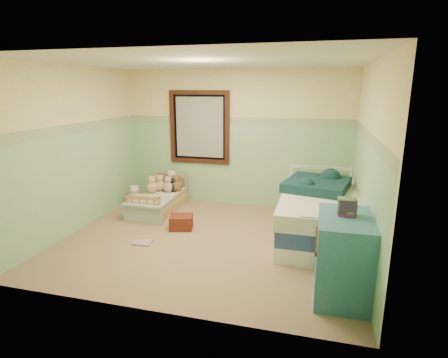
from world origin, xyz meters
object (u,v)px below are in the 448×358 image
(twin_bed_frame, at_px, (317,230))
(floor_book, at_px, (142,243))
(toddler_bed_frame, at_px, (159,206))
(dresser, at_px, (343,256))
(red_pillow, at_px, (181,222))
(plush_floor_cream, at_px, (135,199))
(plush_floor_tan, at_px, (140,205))

(twin_bed_frame, xyz_separation_m, floor_book, (-2.42, -0.89, -0.10))
(toddler_bed_frame, bearing_deg, twin_bed_frame, -10.27)
(dresser, distance_m, red_pillow, 2.71)
(plush_floor_cream, bearing_deg, toddler_bed_frame, -10.62)
(toddler_bed_frame, bearing_deg, floor_book, -74.94)
(twin_bed_frame, bearing_deg, floor_book, -159.75)
(red_pillow, relative_size, floor_book, 1.38)
(plush_floor_tan, height_order, red_pillow, red_pillow)
(dresser, xyz_separation_m, floor_book, (-2.69, 0.64, -0.43))
(plush_floor_tan, relative_size, floor_book, 0.84)
(toddler_bed_frame, bearing_deg, plush_floor_cream, 169.38)
(dresser, bearing_deg, twin_bed_frame, 99.82)
(plush_floor_tan, bearing_deg, plush_floor_cream, 134.46)
(toddler_bed_frame, xyz_separation_m, red_pillow, (0.71, -0.73, 0.03))
(toddler_bed_frame, bearing_deg, dresser, -33.60)
(plush_floor_cream, bearing_deg, floor_book, -58.46)
(toddler_bed_frame, distance_m, plush_floor_tan, 0.36)
(plush_floor_cream, bearing_deg, twin_bed_frame, -10.32)
(dresser, bearing_deg, toddler_bed_frame, 146.40)
(plush_floor_cream, bearing_deg, dresser, -30.64)
(twin_bed_frame, bearing_deg, plush_floor_tan, 172.80)
(toddler_bed_frame, relative_size, dresser, 1.45)
(plush_floor_cream, height_order, plush_floor_tan, plush_floor_cream)
(plush_floor_cream, xyz_separation_m, floor_book, (0.92, -1.50, -0.13))
(red_pillow, bearing_deg, plush_floor_tan, 149.53)
(toddler_bed_frame, distance_m, dresser, 3.70)
(plush_floor_tan, relative_size, dresser, 0.24)
(plush_floor_tan, height_order, dresser, dresser)
(twin_bed_frame, bearing_deg, red_pillow, -173.97)
(plush_floor_tan, bearing_deg, toddler_bed_frame, 18.23)
(twin_bed_frame, distance_m, red_pillow, 2.10)
(floor_book, bearing_deg, plush_floor_cream, 117.90)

